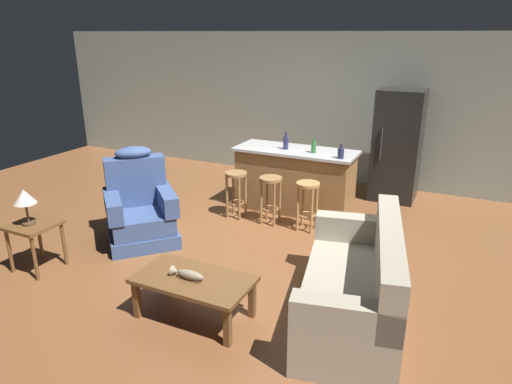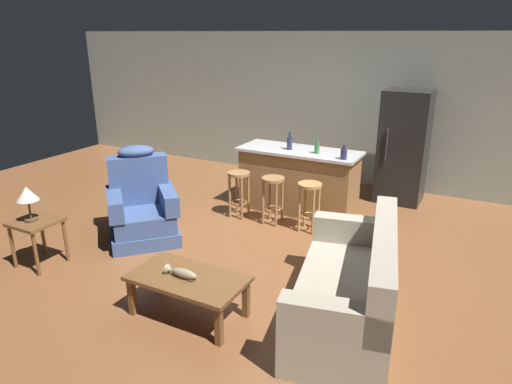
{
  "view_description": "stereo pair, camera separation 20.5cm",
  "coord_description": "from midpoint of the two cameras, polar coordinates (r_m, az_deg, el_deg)",
  "views": [
    {
      "loc": [
        2.31,
        -4.79,
        2.57
      ],
      "look_at": [
        0.05,
        -0.1,
        0.75
      ],
      "focal_mm": 32.0,
      "sensor_mm": 36.0,
      "label": 1
    },
    {
      "loc": [
        2.49,
        -4.7,
        2.57
      ],
      "look_at": [
        0.05,
        -0.1,
        0.75
      ],
      "focal_mm": 32.0,
      "sensor_mm": 36.0,
      "label": 2
    }
  ],
  "objects": [
    {
      "name": "ground_plane",
      "position": [
        5.91,
        -1.01,
        -6.53
      ],
      "size": [
        12.0,
        12.0,
        0.0
      ],
      "color": "brown"
    },
    {
      "name": "coffee_table",
      "position": [
        4.39,
        -9.15,
        -11.19
      ],
      "size": [
        1.1,
        0.6,
        0.42
      ],
      "color": "brown",
      "rests_on": "ground_plane"
    },
    {
      "name": "bar_stool_middle",
      "position": [
        6.37,
        0.91,
        0.05
      ],
      "size": [
        0.32,
        0.32,
        0.68
      ],
      "color": "olive",
      "rests_on": "ground_plane"
    },
    {
      "name": "refrigerator",
      "position": [
        7.57,
        16.51,
        5.59
      ],
      "size": [
        0.7,
        0.69,
        1.76
      ],
      "color": "black",
      "rests_on": "ground_plane"
    },
    {
      "name": "couch",
      "position": [
        4.41,
        11.15,
        -11.52
      ],
      "size": [
        1.21,
        2.03,
        0.94
      ],
      "rotation": [
        0.0,
        0.0,
        3.35
      ],
      "color": "#9E937F",
      "rests_on": "ground_plane"
    },
    {
      "name": "table_lamp",
      "position": [
        5.61,
        -27.9,
        -0.72
      ],
      "size": [
        0.24,
        0.24,
        0.41
      ],
      "color": "#4C3823",
      "rests_on": "end_table"
    },
    {
      "name": "kitchen_island",
      "position": [
        6.88,
        4.02,
        1.52
      ],
      "size": [
        1.8,
        0.7,
        0.95
      ],
      "color": "olive",
      "rests_on": "ground_plane"
    },
    {
      "name": "bottle_wine_dark",
      "position": [
        6.55,
        6.32,
        5.61
      ],
      "size": [
        0.07,
        0.07,
        0.23
      ],
      "color": "#2D6B38",
      "rests_on": "kitchen_island"
    },
    {
      "name": "bar_stool_left",
      "position": [
        6.61,
        -3.39,
        0.73
      ],
      "size": [
        0.32,
        0.32,
        0.68
      ],
      "color": "olive",
      "rests_on": "ground_plane"
    },
    {
      "name": "recliner_near_lamp",
      "position": [
        6.09,
        -15.25,
        -2.07
      ],
      "size": [
        1.19,
        1.19,
        1.2
      ],
      "rotation": [
        0.0,
        0.0,
        -0.76
      ],
      "color": "#384C7A",
      "rests_on": "ground_plane"
    },
    {
      "name": "end_table",
      "position": [
        5.75,
        -26.88,
        -4.45
      ],
      "size": [
        0.48,
        0.48,
        0.56
      ],
      "color": "brown",
      "rests_on": "ground_plane"
    },
    {
      "name": "fish_figurine",
      "position": [
        4.34,
        -9.98,
        -10.12
      ],
      "size": [
        0.34,
        0.1,
        0.1
      ],
      "color": "#4C3823",
      "rests_on": "coffee_table"
    },
    {
      "name": "bar_stool_right",
      "position": [
        6.18,
        5.51,
        -0.68
      ],
      "size": [
        0.32,
        0.32,
        0.68
      ],
      "color": "#A87A47",
      "rests_on": "ground_plane"
    },
    {
      "name": "bottle_tall_green",
      "position": [
        6.72,
        2.88,
        6.19
      ],
      "size": [
        0.08,
        0.08,
        0.27
      ],
      "color": "#23284C",
      "rests_on": "kitchen_island"
    },
    {
      "name": "back_wall",
      "position": [
        8.32,
        8.8,
        10.29
      ],
      "size": [
        12.0,
        0.05,
        2.6
      ],
      "color": "#939E93",
      "rests_on": "ground_plane"
    },
    {
      "name": "bottle_short_amber",
      "position": [
        6.3,
        9.64,
        4.83
      ],
      "size": [
        0.09,
        0.09,
        0.2
      ],
      "color": "#23284C",
      "rests_on": "kitchen_island"
    }
  ]
}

